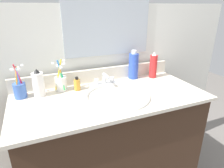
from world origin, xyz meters
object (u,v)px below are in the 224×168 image
(faucet, at_px, (105,81))
(bottle_lotion_white, at_px, (38,84))
(cup_white_ceramic, at_px, (61,82))
(bottle_oil_amber, at_px, (77,84))
(cup_blue_plastic, at_px, (20,89))
(bottle_shampoo_blue, at_px, (134,66))
(bottle_spray_red, at_px, (153,66))

(faucet, xyz_separation_m, bottle_lotion_white, (-0.41, -0.01, 0.05))
(bottle_lotion_white, height_order, cup_white_ceramic, cup_white_ceramic)
(faucet, distance_m, cup_white_ceramic, 0.28)
(bottle_oil_amber, height_order, cup_blue_plastic, cup_blue_plastic)
(cup_blue_plastic, bearing_deg, faucet, -0.85)
(bottle_lotion_white, height_order, bottle_shampoo_blue, bottle_shampoo_blue)
(bottle_oil_amber, xyz_separation_m, bottle_spray_red, (0.56, 0.02, 0.05))
(cup_white_ceramic, bearing_deg, bottle_shampoo_blue, 2.96)
(bottle_oil_amber, xyz_separation_m, cup_blue_plastic, (-0.32, 0.02, 0.02))
(bottle_oil_amber, relative_size, cup_white_ceramic, 0.44)
(faucet, bearing_deg, cup_blue_plastic, 179.15)
(cup_blue_plastic, relative_size, cup_white_ceramic, 1.01)
(faucet, xyz_separation_m, cup_blue_plastic, (-0.51, 0.01, 0.03))
(bottle_oil_amber, distance_m, bottle_spray_red, 0.56)
(bottle_lotion_white, distance_m, bottle_shampoo_blue, 0.65)
(cup_white_ceramic, bearing_deg, bottle_spray_red, -1.04)
(faucet, relative_size, bottle_oil_amber, 1.86)
(bottle_lotion_white, distance_m, bottle_oil_amber, 0.22)
(bottle_shampoo_blue, xyz_separation_m, cup_blue_plastic, (-0.74, -0.04, -0.04))
(cup_blue_plastic, bearing_deg, bottle_spray_red, 0.20)
(bottle_shampoo_blue, xyz_separation_m, bottle_spray_red, (0.14, -0.04, -0.01))
(bottle_shampoo_blue, bearing_deg, bottle_oil_amber, -172.24)
(bottle_lotion_white, xyz_separation_m, bottle_oil_amber, (0.22, -0.00, -0.04))
(bottle_spray_red, distance_m, cup_blue_plastic, 0.88)
(cup_blue_plastic, bearing_deg, bottle_shampoo_blue, 3.18)
(cup_white_ceramic, bearing_deg, cup_blue_plastic, -176.31)
(faucet, relative_size, cup_blue_plastic, 0.81)
(bottle_lotion_white, bearing_deg, bottle_spray_red, 1.31)
(faucet, relative_size, bottle_lotion_white, 0.98)
(faucet, relative_size, cup_white_ceramic, 0.82)
(bottle_shampoo_blue, xyz_separation_m, cup_white_ceramic, (-0.51, -0.03, -0.04))
(bottle_lotion_white, xyz_separation_m, bottle_shampoo_blue, (0.64, 0.06, 0.02))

